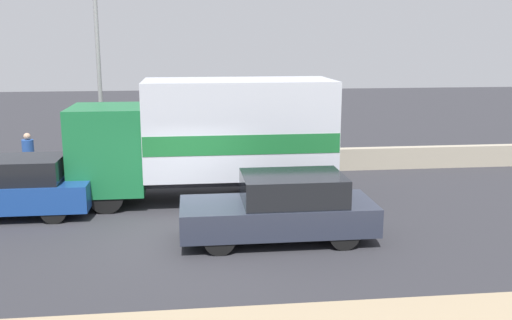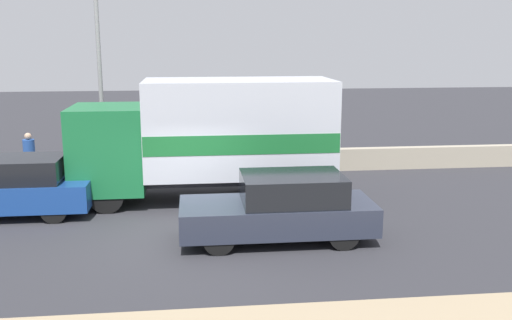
{
  "view_description": "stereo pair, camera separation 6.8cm",
  "coord_description": "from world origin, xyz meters",
  "px_view_note": "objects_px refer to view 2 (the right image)",
  "views": [
    {
      "loc": [
        -0.12,
        -13.16,
        4.67
      ],
      "look_at": [
        1.56,
        1.31,
        1.55
      ],
      "focal_mm": 40.0,
      "sensor_mm": 36.0,
      "label": 1
    },
    {
      "loc": [
        -0.05,
        -13.17,
        4.67
      ],
      "look_at": [
        1.56,
        1.31,
        1.55
      ],
      "focal_mm": 40.0,
      "sensor_mm": 36.0,
      "label": 2
    }
  ],
  "objects_px": {
    "car_hatchback": "(282,208)",
    "pedestrian": "(30,158)",
    "car_sedan_second": "(9,187)",
    "street_lamp": "(99,61)",
    "box_truck": "(214,135)"
  },
  "relations": [
    {
      "from": "car_hatchback",
      "to": "box_truck",
      "type": "bearing_deg",
      "value": -68.47
    },
    {
      "from": "street_lamp",
      "to": "box_truck",
      "type": "distance_m",
      "value": 5.01
    },
    {
      "from": "car_hatchback",
      "to": "pedestrian",
      "type": "distance_m",
      "value": 9.56
    },
    {
      "from": "street_lamp",
      "to": "pedestrian",
      "type": "height_order",
      "value": "street_lamp"
    },
    {
      "from": "car_hatchback",
      "to": "car_sedan_second",
      "type": "height_order",
      "value": "car_sedan_second"
    },
    {
      "from": "street_lamp",
      "to": "car_sedan_second",
      "type": "distance_m",
      "value": 5.35
    },
    {
      "from": "street_lamp",
      "to": "car_hatchback",
      "type": "bearing_deg",
      "value": -52.44
    },
    {
      "from": "car_sedan_second",
      "to": "pedestrian",
      "type": "distance_m",
      "value": 3.52
    },
    {
      "from": "car_sedan_second",
      "to": "pedestrian",
      "type": "bearing_deg",
      "value": -83.68
    },
    {
      "from": "car_hatchback",
      "to": "pedestrian",
      "type": "relative_size",
      "value": 2.68
    },
    {
      "from": "box_truck",
      "to": "car_sedan_second",
      "type": "distance_m",
      "value": 5.71
    },
    {
      "from": "street_lamp",
      "to": "car_hatchback",
      "type": "relative_size",
      "value": 1.51
    },
    {
      "from": "box_truck",
      "to": "pedestrian",
      "type": "xyz_separation_m",
      "value": [
        -5.89,
        2.52,
        -1.05
      ]
    },
    {
      "from": "street_lamp",
      "to": "pedestrian",
      "type": "distance_m",
      "value": 3.88
    },
    {
      "from": "box_truck",
      "to": "pedestrian",
      "type": "bearing_deg",
      "value": -23.17
    }
  ]
}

